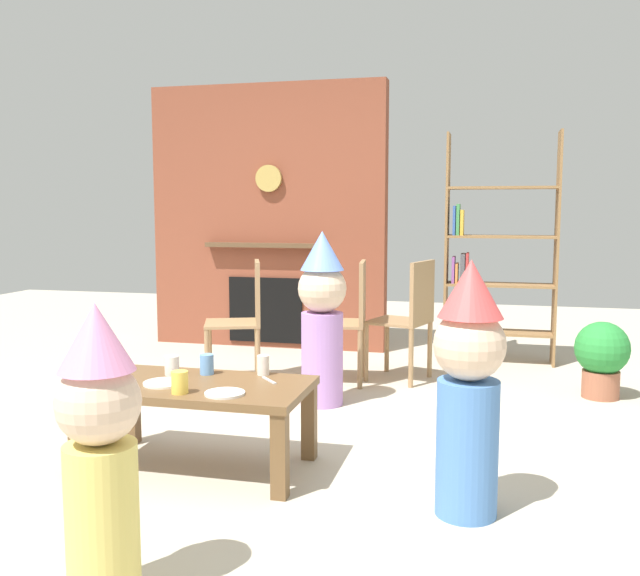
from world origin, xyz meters
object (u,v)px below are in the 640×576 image
(paper_cup_near_left, at_px, (172,365))
(birthday_cake_slice, at_px, (120,374))
(coffee_table, at_px, (197,397))
(potted_plant_tall, at_px, (602,355))
(bookshelf, at_px, (491,260))
(paper_cup_far_left, at_px, (207,364))
(dining_chair_left, at_px, (245,314))
(paper_plate_front, at_px, (225,393))
(paper_plate_rear, at_px, (164,383))
(child_with_cone_hat, at_px, (100,446))
(dining_chair_middle, at_px, (350,314))
(paper_cup_near_right, at_px, (180,382))
(child_in_pink, at_px, (469,382))
(dining_chair_right, at_px, (410,313))
(paper_cup_center, at_px, (264,365))
(child_by_the_chairs, at_px, (322,314))

(paper_cup_near_left, height_order, birthday_cake_slice, paper_cup_near_left)
(coffee_table, xyz_separation_m, potted_plant_tall, (2.13, 1.85, -0.07))
(bookshelf, distance_m, birthday_cake_slice, 3.43)
(paper_cup_far_left, bearing_deg, bookshelf, 62.20)
(dining_chair_left, bearing_deg, paper_plate_front, 87.09)
(paper_plate_rear, relative_size, child_with_cone_hat, 0.21)
(paper_plate_front, bearing_deg, dining_chair_middle, 85.02)
(paper_cup_near_right, height_order, child_in_pink, child_in_pink)
(bookshelf, height_order, dining_chair_left, bookshelf)
(potted_plant_tall, bearing_deg, dining_chair_right, 173.14)
(paper_plate_front, distance_m, potted_plant_tall, 2.79)
(bookshelf, height_order, paper_cup_near_right, bookshelf)
(paper_cup_near_left, height_order, dining_chair_right, dining_chair_right)
(paper_cup_far_left, xyz_separation_m, birthday_cake_slice, (-0.35, -0.25, -0.01))
(paper_plate_front, bearing_deg, bookshelf, 68.81)
(potted_plant_tall, bearing_deg, dining_chair_middle, 179.99)
(bookshelf, relative_size, paper_cup_near_left, 19.40)
(paper_cup_center, bearing_deg, potted_plant_tall, 40.83)
(paper_cup_near_right, distance_m, paper_plate_front, 0.22)
(birthday_cake_slice, xyz_separation_m, child_in_pink, (1.69, -0.15, 0.10))
(coffee_table, height_order, birthday_cake_slice, birthday_cake_slice)
(coffee_table, bearing_deg, paper_cup_far_left, 98.09)
(child_in_pink, relative_size, dining_chair_left, 1.20)
(bookshelf, distance_m, child_in_pink, 3.09)
(bookshelf, height_order, coffee_table, bookshelf)
(paper_cup_near_right, bearing_deg, birthday_cake_slice, 161.80)
(paper_plate_front, distance_m, child_with_cone_hat, 1.00)
(paper_cup_far_left, bearing_deg, child_with_cone_hat, -81.30)
(birthday_cake_slice, distance_m, potted_plant_tall, 3.16)
(bookshelf, height_order, child_with_cone_hat, bookshelf)
(birthday_cake_slice, relative_size, potted_plant_tall, 0.19)
(coffee_table, relative_size, child_in_pink, 1.02)
(birthday_cake_slice, relative_size, dining_chair_right, 0.11)
(child_in_pink, bearing_deg, paper_cup_center, -14.24)
(paper_cup_near_left, distance_m, child_with_cone_hat, 1.35)
(coffee_table, xyz_separation_m, child_in_pink, (1.31, -0.22, 0.21))
(dining_chair_middle, bearing_deg, paper_cup_near_right, 71.78)
(birthday_cake_slice, distance_m, child_in_pink, 1.69)
(bookshelf, height_order, paper_cup_far_left, bookshelf)
(paper_plate_rear, height_order, child_by_the_chairs, child_by_the_chairs)
(dining_chair_left, distance_m, dining_chair_middle, 0.77)
(paper_cup_near_right, xyz_separation_m, paper_cup_center, (0.26, 0.44, -0.00))
(paper_plate_front, bearing_deg, dining_chair_left, 107.26)
(coffee_table, bearing_deg, paper_plate_front, -38.02)
(paper_cup_center, height_order, child_with_cone_hat, child_with_cone_hat)
(paper_cup_near_right, xyz_separation_m, child_with_cone_hat, (0.18, -0.97, 0.04))
(paper_cup_far_left, height_order, child_with_cone_hat, child_with_cone_hat)
(paper_cup_far_left, xyz_separation_m, child_with_cone_hat, (0.21, -1.35, 0.04))
(paper_cup_near_right, height_order, dining_chair_right, dining_chair_right)
(potted_plant_tall, bearing_deg, birthday_cake_slice, -142.48)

